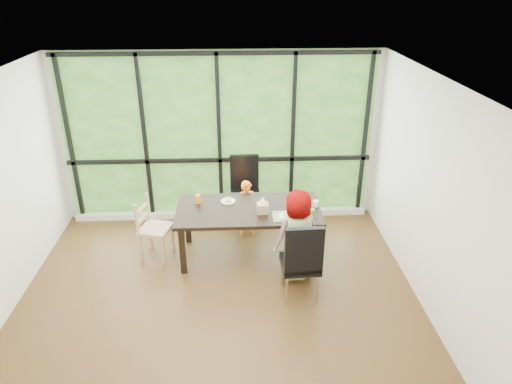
% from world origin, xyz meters
% --- Properties ---
extents(ground, '(5.00, 5.00, 0.00)m').
position_xyz_m(ground, '(0.00, 0.00, 0.00)').
color(ground, black).
rests_on(ground, ground).
extents(back_wall, '(5.00, 0.00, 5.00)m').
position_xyz_m(back_wall, '(0.00, 2.25, 1.35)').
color(back_wall, silver).
rests_on(back_wall, ground).
extents(foliage_backdrop, '(4.80, 0.02, 2.65)m').
position_xyz_m(foliage_backdrop, '(0.00, 2.23, 1.35)').
color(foliage_backdrop, '#225017').
rests_on(foliage_backdrop, back_wall).
extents(window_mullions, '(4.80, 0.06, 2.65)m').
position_xyz_m(window_mullions, '(0.00, 2.19, 1.35)').
color(window_mullions, black).
rests_on(window_mullions, back_wall).
extents(window_sill, '(4.80, 0.12, 0.10)m').
position_xyz_m(window_sill, '(0.00, 2.15, 0.05)').
color(window_sill, silver).
rests_on(window_sill, ground).
extents(dining_table, '(2.07, 1.16, 0.75)m').
position_xyz_m(dining_table, '(0.41, 0.99, 0.38)').
color(dining_table, black).
rests_on(dining_table, ground).
extents(chair_window_leather, '(0.49, 0.49, 1.08)m').
position_xyz_m(chair_window_leather, '(0.39, 1.99, 0.54)').
color(chair_window_leather, black).
rests_on(chair_window_leather, ground).
extents(chair_interior_leather, '(0.48, 0.48, 1.08)m').
position_xyz_m(chair_interior_leather, '(1.01, 0.04, 0.54)').
color(chair_interior_leather, black).
rests_on(chair_interior_leather, ground).
extents(chair_end_beech, '(0.49, 0.51, 0.90)m').
position_xyz_m(chair_end_beech, '(-0.90, 1.01, 0.45)').
color(chair_end_beech, tan).
rests_on(chair_end_beech, ground).
extents(child_toddler, '(0.36, 0.27, 0.89)m').
position_xyz_m(child_toddler, '(0.41, 1.58, 0.44)').
color(child_toddler, orange).
rests_on(child_toddler, ground).
extents(child_older, '(0.71, 0.58, 1.26)m').
position_xyz_m(child_older, '(1.00, 0.43, 0.63)').
color(child_older, gray).
rests_on(child_older, ground).
extents(placemat, '(0.41, 0.30, 0.01)m').
position_xyz_m(placemat, '(0.93, 0.74, 0.75)').
color(placemat, tan).
rests_on(placemat, dining_table).
extents(plate_far, '(0.21, 0.21, 0.01)m').
position_xyz_m(plate_far, '(0.13, 1.21, 0.76)').
color(plate_far, white).
rests_on(plate_far, dining_table).
extents(plate_near, '(0.21, 0.21, 0.01)m').
position_xyz_m(plate_near, '(0.92, 0.74, 0.76)').
color(plate_near, white).
rests_on(plate_near, dining_table).
extents(orange_cup, '(0.08, 0.08, 0.12)m').
position_xyz_m(orange_cup, '(-0.30, 1.19, 0.81)').
color(orange_cup, orange).
rests_on(orange_cup, dining_table).
extents(green_cup, '(0.07, 0.07, 0.11)m').
position_xyz_m(green_cup, '(1.25, 0.71, 0.80)').
color(green_cup, '#4EB822').
rests_on(green_cup, dining_table).
extents(white_mug, '(0.08, 0.08, 0.08)m').
position_xyz_m(white_mug, '(1.35, 1.01, 0.79)').
color(white_mug, white).
rests_on(white_mug, dining_table).
extents(tissue_box, '(0.15, 0.15, 0.13)m').
position_xyz_m(tissue_box, '(0.60, 0.86, 0.82)').
color(tissue_box, tan).
rests_on(tissue_box, dining_table).
extents(crepe_rolls_far, '(0.10, 0.12, 0.04)m').
position_xyz_m(crepe_rolls_far, '(0.13, 1.21, 0.78)').
color(crepe_rolls_far, tan).
rests_on(crepe_rolls_far, plate_far).
extents(crepe_rolls_near, '(0.10, 0.12, 0.04)m').
position_xyz_m(crepe_rolls_near, '(0.92, 0.74, 0.78)').
color(crepe_rolls_near, tan).
rests_on(crepe_rolls_near, plate_near).
extents(straw_white, '(0.01, 0.04, 0.20)m').
position_xyz_m(straw_white, '(-0.30, 1.19, 0.91)').
color(straw_white, white).
rests_on(straw_white, orange_cup).
extents(straw_pink, '(0.01, 0.04, 0.20)m').
position_xyz_m(straw_pink, '(1.25, 0.71, 0.90)').
color(straw_pink, pink).
rests_on(straw_pink, green_cup).
extents(tissue, '(0.12, 0.12, 0.11)m').
position_xyz_m(tissue, '(0.60, 0.86, 0.94)').
color(tissue, white).
rests_on(tissue, tissue_box).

